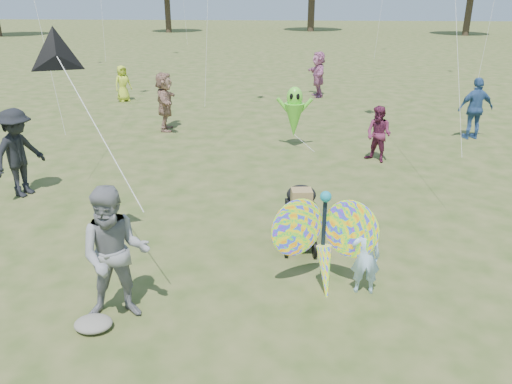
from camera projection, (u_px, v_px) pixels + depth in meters
ground at (262, 302)px, 7.15m from camera, size 160.00×160.00×0.00m
child_girl at (366, 257)px, 7.20m from camera, size 0.42×0.28×1.16m
adult_man at (115, 255)px, 6.51m from camera, size 1.06×0.91×1.89m
grey_bag at (93, 324)px, 6.55m from camera, size 0.51×0.41×0.16m
crowd_b at (19, 153)px, 10.62m from camera, size 1.07×1.40×1.91m
crowd_c at (475, 109)px, 14.88m from camera, size 1.15×0.66×1.84m
crowd_d at (165, 102)px, 15.81m from camera, size 0.83×1.78×1.85m
crowd_e at (379, 134)px, 12.88m from camera, size 0.90×0.88×1.46m
crowd_g at (123, 84)px, 20.20m from camera, size 0.81×0.82×1.43m
crowd_j at (318, 74)px, 21.05m from camera, size 0.87×1.82×1.88m
jogging_stroller at (301, 214)px, 8.54m from camera, size 0.57×1.09×1.09m
butterfly_kite at (324, 242)px, 7.17m from camera, size 1.74×0.75×1.77m
delta_kite_rig at (57, 57)px, 7.03m from camera, size 1.95×1.65×2.19m
alien_kite at (294, 114)px, 13.96m from camera, size 1.12×0.69×1.74m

